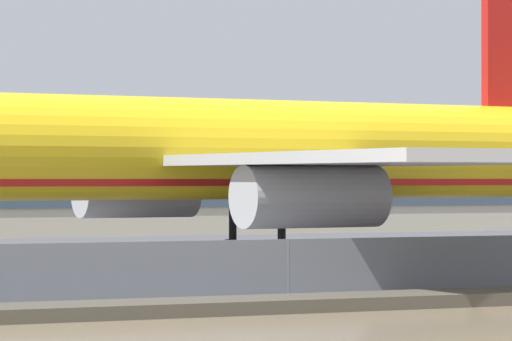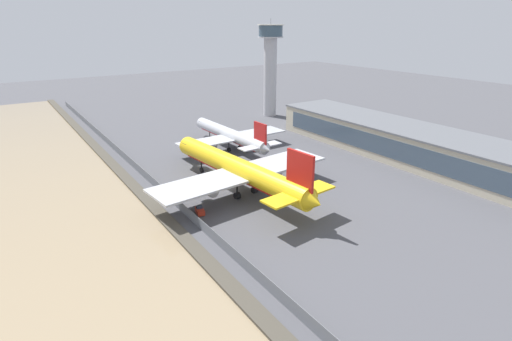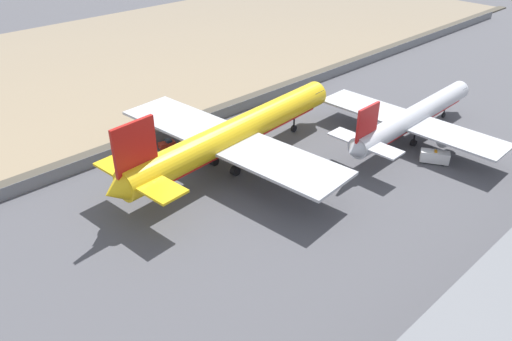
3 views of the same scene
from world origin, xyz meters
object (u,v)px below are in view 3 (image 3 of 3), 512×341
at_px(ops_van, 436,157).
at_px(passenger_jet_silver, 413,117).
at_px(baggage_tug, 167,144).
at_px(cargo_jet_yellow, 234,135).

bearing_deg(ops_van, passenger_jet_silver, -120.82).
bearing_deg(ops_van, baggage_tug, -49.66).
distance_m(cargo_jet_yellow, passenger_jet_silver, 36.89).
bearing_deg(baggage_tug, ops_van, 130.34).
height_order(passenger_jet_silver, baggage_tug, passenger_jet_silver).
xyz_separation_m(cargo_jet_yellow, passenger_jet_silver, (-32.88, 16.66, -1.38)).
relative_size(baggage_tug, ops_van, 0.62).
bearing_deg(baggage_tug, cargo_jet_yellow, 111.67).
height_order(baggage_tug, ops_van, ops_van).
bearing_deg(passenger_jet_silver, cargo_jet_yellow, -26.87).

